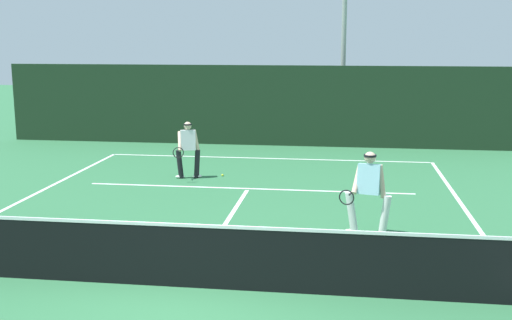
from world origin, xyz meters
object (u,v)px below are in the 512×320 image
at_px(tennis_ball, 222,175).
at_px(player_near, 369,190).
at_px(light_pole, 345,0).
at_px(player_far, 188,148).

bearing_deg(tennis_ball, player_near, -52.14).
relative_size(player_near, light_pole, 0.19).
relative_size(player_far, light_pole, 0.18).
bearing_deg(player_far, tennis_ball, -173.27).
relative_size(player_near, player_far, 1.07).
distance_m(player_near, player_far, 6.54).
relative_size(player_far, tennis_ball, 23.73).
xyz_separation_m(player_far, light_pole, (4.13, 7.12, 4.30)).
bearing_deg(player_far, light_pole, -135.60).
bearing_deg(tennis_ball, player_far, -157.82).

